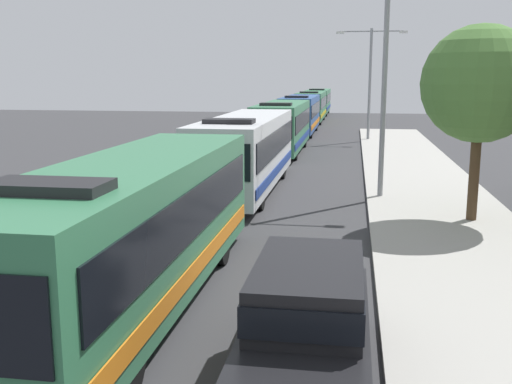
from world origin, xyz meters
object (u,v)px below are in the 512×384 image
object	(u,v)px
bus_lead	(134,227)
roadside_tree	(480,84)
bus_fourth_in_line	(300,113)
white_suv	(308,319)
streetlamp_mid	(385,57)
bus_middle	(283,125)
streetlamp_far	(370,72)
bus_tail_end	(318,101)
bus_rear	(311,106)
bus_second_in_line	(246,150)

from	to	relation	value
bus_lead	roadside_tree	size ratio (longest dim) A/B	1.82
bus_fourth_in_line	white_suv	bearing A→B (deg)	-84.80
white_suv	streetlamp_mid	bearing A→B (deg)	83.31
bus_middle	streetlamp_far	bearing A→B (deg)	55.07
bus_lead	streetlamp_far	distance (m)	34.01
bus_middle	bus_tail_end	bearing A→B (deg)	90.00
bus_fourth_in_line	bus_rear	distance (m)	12.92
bus_lead	bus_middle	size ratio (longest dim) A/B	1.02
streetlamp_far	bus_second_in_line	bearing A→B (deg)	-104.76
bus_second_in_line	bus_middle	size ratio (longest dim) A/B	1.05
bus_middle	bus_tail_end	xyz separation A→B (m)	(0.00, 37.81, 0.00)
bus_lead	streetlamp_mid	world-z (taller)	streetlamp_mid
bus_fourth_in_line	roadside_tree	distance (m)	30.88
roadside_tree	white_suv	bearing A→B (deg)	-112.03
bus_middle	bus_rear	distance (m)	25.32
bus_fourth_in_line	bus_rear	world-z (taller)	same
bus_second_in_line	roadside_tree	size ratio (longest dim) A/B	1.88
bus_lead	bus_second_in_line	xyz separation A→B (m)	(0.00, 12.93, 0.00)
bus_lead	white_suv	bearing A→B (deg)	-34.23
bus_lead	streetlamp_far	xyz separation A→B (m)	(5.40, 33.43, 3.24)
bus_middle	streetlamp_far	size ratio (longest dim) A/B	1.40
bus_middle	bus_fourth_in_line	bearing A→B (deg)	90.00
bus_middle	streetlamp_mid	xyz separation A→B (m)	(5.40, -13.72, 3.70)
bus_lead	streetlamp_mid	bearing A→B (deg)	65.73
bus_second_in_line	bus_tail_end	bearing A→B (deg)	90.00
bus_middle	bus_fourth_in_line	xyz separation A→B (m)	(0.00, 12.41, 0.00)
white_suv	streetlamp_mid	size ratio (longest dim) A/B	0.59
streetlamp_far	roadside_tree	xyz separation A→B (m)	(2.74, -24.98, -0.50)
bus_second_in_line	bus_rear	size ratio (longest dim) A/B	0.99
bus_second_in_line	bus_tail_end	world-z (taller)	same
bus_middle	streetlamp_mid	distance (m)	15.20
bus_lead	bus_fourth_in_line	bearing A→B (deg)	90.00
bus_lead	bus_middle	world-z (taller)	same
roadside_tree	bus_tail_end	bearing A→B (deg)	98.40
bus_middle	bus_tail_end	size ratio (longest dim) A/B	0.96
streetlamp_far	streetlamp_mid	bearing A→B (deg)	-90.00
white_suv	streetlamp_mid	distance (m)	15.22
bus_lead	white_suv	xyz separation A→B (m)	(3.70, -2.52, -0.66)
bus_middle	bus_rear	xyz separation A→B (m)	(0.00, 25.32, 0.00)
streetlamp_mid	bus_fourth_in_line	bearing A→B (deg)	101.67
bus_second_in_line	streetlamp_mid	world-z (taller)	streetlamp_mid
bus_second_in_line	bus_tail_end	distance (m)	50.58
bus_rear	roadside_tree	xyz separation A→B (m)	(8.13, -42.58, 2.74)
bus_middle	bus_fourth_in_line	size ratio (longest dim) A/B	0.98
bus_second_in_line	bus_fourth_in_line	xyz separation A→B (m)	(-0.00, 25.17, -0.00)
bus_rear	bus_tail_end	size ratio (longest dim) A/B	1.02
bus_second_in_line	bus_fourth_in_line	size ratio (longest dim) A/B	1.03
roadside_tree	streetlamp_far	bearing A→B (deg)	96.25
bus_middle	white_suv	xyz separation A→B (m)	(3.70, -28.21, -0.66)
bus_tail_end	bus_fourth_in_line	bearing A→B (deg)	-90.00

